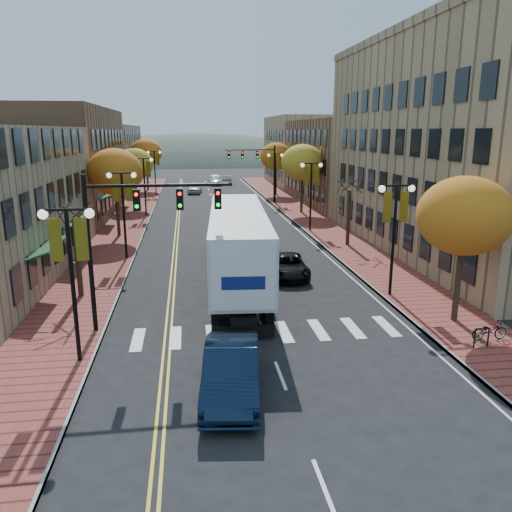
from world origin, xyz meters
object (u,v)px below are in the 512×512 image
object	(u,v)px
semi_truck	(237,239)
bicycle	(489,330)
black_suv	(288,266)
navy_sedan	(231,371)

from	to	relation	value
semi_truck	bicycle	world-z (taller)	semi_truck
bicycle	semi_truck	bearing A→B (deg)	42.80
black_suv	navy_sedan	bearing A→B (deg)	-105.83
bicycle	black_suv	bearing A→B (deg)	29.59
semi_truck	bicycle	bearing A→B (deg)	-42.06
navy_sedan	black_suv	distance (m)	14.46
semi_truck	bicycle	distance (m)	14.10
semi_truck	navy_sedan	world-z (taller)	semi_truck
semi_truck	bicycle	xyz separation A→B (m)	(9.66, -10.06, -2.07)
semi_truck	navy_sedan	size ratio (longest dim) A/B	3.47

